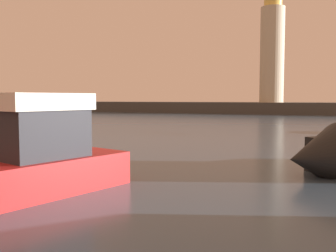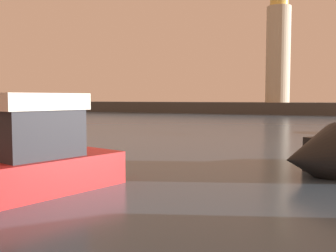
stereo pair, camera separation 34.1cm
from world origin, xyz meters
The scene contains 5 objects.
ground_plane centered at (0.00, 28.82, 0.00)m, with size 220.00×220.00×0.00m, color #384C60.
breakwater centered at (0.00, 57.63, 0.85)m, with size 71.73×5.97×1.70m, color #423F3D.
lighthouse centered at (-2.19, 57.63, 9.74)m, with size 3.49×3.49×16.96m.
motorboat_1 centered at (-11.56, 16.05, 0.77)m, with size 7.41×4.61×2.85m.
motorboat_3 centered at (-1.28, 5.18, 0.80)m, with size 3.22×6.25×2.75m.
Camera 2 is at (5.64, -1.37, 2.34)m, focal length 41.43 mm.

